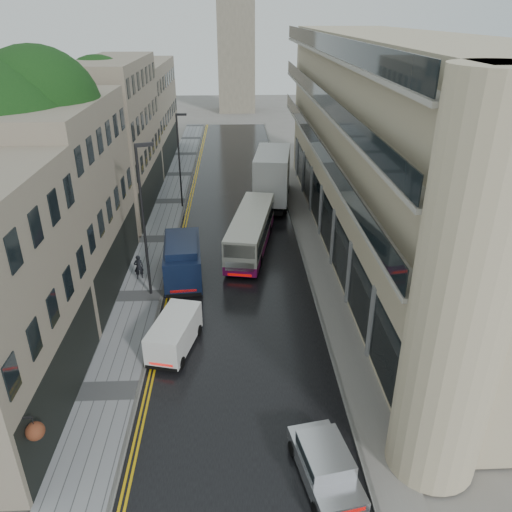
{
  "coord_description": "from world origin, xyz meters",
  "views": [
    {
      "loc": [
        -0.06,
        -6.68,
        15.27
      ],
      "look_at": [
        1.01,
        18.0,
        3.19
      ],
      "focal_mm": 35.0,
      "sensor_mm": 36.0,
      "label": 1
    }
  ],
  "objects_px": {
    "lamp_post_near": "(144,224)",
    "lamp_post_far": "(179,162)",
    "navy_van": "(165,273)",
    "white_van": "(149,348)",
    "cream_bus": "(230,247)",
    "silver_hatchback": "(318,501)",
    "tree_near": "(7,183)",
    "tree_far": "(80,141)",
    "pedestrian": "(139,267)",
    "white_lorry": "(256,184)"
  },
  "relations": [
    {
      "from": "lamp_post_near",
      "to": "lamp_post_far",
      "type": "height_order",
      "value": "lamp_post_near"
    },
    {
      "from": "navy_van",
      "to": "lamp_post_far",
      "type": "xyz_separation_m",
      "value": [
        -0.4,
        14.93,
        2.61
      ]
    },
    {
      "from": "white_van",
      "to": "navy_van",
      "type": "bearing_deg",
      "value": 103.87
    },
    {
      "from": "cream_bus",
      "to": "silver_hatchback",
      "type": "height_order",
      "value": "cream_bus"
    },
    {
      "from": "cream_bus",
      "to": "white_van",
      "type": "height_order",
      "value": "cream_bus"
    },
    {
      "from": "tree_near",
      "to": "white_van",
      "type": "relative_size",
      "value": 3.55
    },
    {
      "from": "silver_hatchback",
      "to": "navy_van",
      "type": "height_order",
      "value": "navy_van"
    },
    {
      "from": "tree_far",
      "to": "pedestrian",
      "type": "xyz_separation_m",
      "value": [
        5.98,
        -11.6,
        -5.31
      ]
    },
    {
      "from": "silver_hatchback",
      "to": "lamp_post_near",
      "type": "bearing_deg",
      "value": 106.26
    },
    {
      "from": "tree_near",
      "to": "lamp_post_near",
      "type": "height_order",
      "value": "tree_near"
    },
    {
      "from": "tree_near",
      "to": "navy_van",
      "type": "bearing_deg",
      "value": -3.46
    },
    {
      "from": "navy_van",
      "to": "lamp_post_far",
      "type": "bearing_deg",
      "value": 86.62
    },
    {
      "from": "tree_near",
      "to": "white_lorry",
      "type": "distance_m",
      "value": 19.94
    },
    {
      "from": "white_lorry",
      "to": "white_van",
      "type": "height_order",
      "value": "white_lorry"
    },
    {
      "from": "tree_far",
      "to": "navy_van",
      "type": "xyz_separation_m",
      "value": [
        7.9,
        -13.5,
        -4.8
      ]
    },
    {
      "from": "lamp_post_near",
      "to": "white_van",
      "type": "bearing_deg",
      "value": -102.21
    },
    {
      "from": "tree_near",
      "to": "pedestrian",
      "type": "xyz_separation_m",
      "value": [
        6.28,
        1.4,
        -6.03
      ]
    },
    {
      "from": "silver_hatchback",
      "to": "white_van",
      "type": "height_order",
      "value": "white_van"
    },
    {
      "from": "white_lorry",
      "to": "lamp_post_near",
      "type": "bearing_deg",
      "value": -108.83
    },
    {
      "from": "cream_bus",
      "to": "white_van",
      "type": "bearing_deg",
      "value": -99.54
    },
    {
      "from": "lamp_post_near",
      "to": "lamp_post_far",
      "type": "relative_size",
      "value": 1.14
    },
    {
      "from": "white_lorry",
      "to": "lamp_post_far",
      "type": "bearing_deg",
      "value": 177.44
    },
    {
      "from": "tree_near",
      "to": "cream_bus",
      "type": "relative_size",
      "value": 1.45
    },
    {
      "from": "tree_far",
      "to": "lamp_post_far",
      "type": "bearing_deg",
      "value": 10.85
    },
    {
      "from": "tree_near",
      "to": "white_lorry",
      "type": "height_order",
      "value": "tree_near"
    },
    {
      "from": "tree_far",
      "to": "white_van",
      "type": "xyz_separation_m",
      "value": [
        7.9,
        -20.12,
        -5.33
      ]
    },
    {
      "from": "pedestrian",
      "to": "lamp_post_near",
      "type": "distance_m",
      "value": 4.28
    },
    {
      "from": "silver_hatchback",
      "to": "pedestrian",
      "type": "distance_m",
      "value": 19.05
    },
    {
      "from": "white_van",
      "to": "lamp_post_near",
      "type": "xyz_separation_m",
      "value": [
        -0.94,
        6.58,
        3.7
      ]
    },
    {
      "from": "white_lorry",
      "to": "navy_van",
      "type": "bearing_deg",
      "value": -105.69
    },
    {
      "from": "silver_hatchback",
      "to": "cream_bus",
      "type": "bearing_deg",
      "value": 88.03
    },
    {
      "from": "white_van",
      "to": "tree_near",
      "type": "bearing_deg",
      "value": 152.91
    },
    {
      "from": "silver_hatchback",
      "to": "white_van",
      "type": "distance_m",
      "value": 10.81
    },
    {
      "from": "navy_van",
      "to": "tree_near",
      "type": "bearing_deg",
      "value": 171.62
    },
    {
      "from": "tree_near",
      "to": "white_lorry",
      "type": "bearing_deg",
      "value": 43.11
    },
    {
      "from": "white_lorry",
      "to": "tree_far",
      "type": "bearing_deg",
      "value": -171.09
    },
    {
      "from": "pedestrian",
      "to": "navy_van",
      "type": "bearing_deg",
      "value": 118.78
    },
    {
      "from": "white_van",
      "to": "lamp_post_far",
      "type": "relative_size",
      "value": 0.5
    },
    {
      "from": "tree_near",
      "to": "silver_hatchback",
      "type": "distance_m",
      "value": 22.46
    },
    {
      "from": "tree_far",
      "to": "cream_bus",
      "type": "bearing_deg",
      "value": -39.7
    },
    {
      "from": "white_van",
      "to": "navy_van",
      "type": "relative_size",
      "value": 0.71
    },
    {
      "from": "navy_van",
      "to": "cream_bus",
      "type": "bearing_deg",
      "value": 39.92
    },
    {
      "from": "pedestrian",
      "to": "lamp_post_far",
      "type": "height_order",
      "value": "lamp_post_far"
    },
    {
      "from": "lamp_post_far",
      "to": "tree_near",
      "type": "bearing_deg",
      "value": -116.72
    },
    {
      "from": "white_lorry",
      "to": "lamp_post_near",
      "type": "distance_m",
      "value": 15.6
    },
    {
      "from": "white_van",
      "to": "lamp_post_far",
      "type": "height_order",
      "value": "lamp_post_far"
    },
    {
      "from": "tree_near",
      "to": "navy_van",
      "type": "xyz_separation_m",
      "value": [
        8.2,
        -0.5,
        -5.52
      ]
    },
    {
      "from": "navy_van",
      "to": "pedestrian",
      "type": "xyz_separation_m",
      "value": [
        -1.92,
        1.9,
        -0.51
      ]
    },
    {
      "from": "tree_near",
      "to": "tree_far",
      "type": "height_order",
      "value": "tree_near"
    },
    {
      "from": "tree_far",
      "to": "pedestrian",
      "type": "height_order",
      "value": "tree_far"
    }
  ]
}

